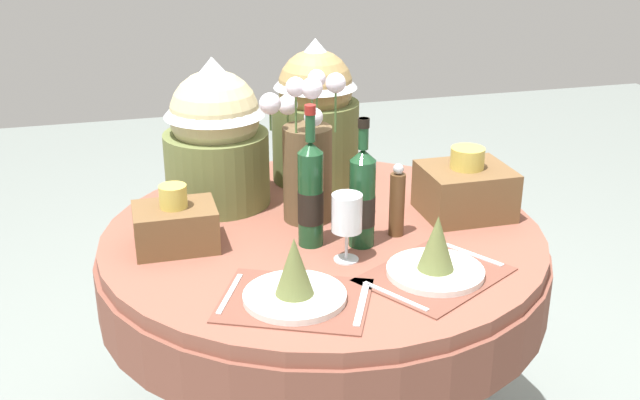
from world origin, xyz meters
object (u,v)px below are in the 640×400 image
at_px(place_setting_right, 436,259).
at_px(gift_tub_back_left, 215,128).
at_px(place_setting_left, 295,283).
at_px(wine_bottle_centre, 311,194).
at_px(gift_tub_back_centre, 315,106).
at_px(dining_table, 323,274).
at_px(wine_bottle_left, 362,198).
at_px(flower_vase, 307,160).
at_px(pepper_mill, 397,202).
at_px(wine_glass_right, 347,214).
at_px(woven_basket_side_right, 465,189).
at_px(woven_basket_side_left, 175,225).

bearing_deg(place_setting_right, gift_tub_back_left, 125.97).
bearing_deg(place_setting_left, gift_tub_back_left, 97.31).
distance_m(wine_bottle_centre, gift_tub_back_centre, 0.51).
bearing_deg(wine_bottle_centre, gift_tub_back_left, 118.57).
relative_size(dining_table, wine_bottle_left, 3.56).
height_order(flower_vase, pepper_mill, flower_vase).
relative_size(place_setting_right, wine_bottle_centre, 1.11).
xyz_separation_m(place_setting_right, gift_tub_back_centre, (-0.11, 0.73, 0.20)).
distance_m(wine_glass_right, woven_basket_side_right, 0.47).
xyz_separation_m(dining_table, flower_vase, (-0.02, 0.09, 0.31)).
bearing_deg(wine_bottle_centre, woven_basket_side_right, 9.94).
distance_m(wine_bottle_left, gift_tub_back_centre, 0.53).
height_order(place_setting_left, gift_tub_back_left, gift_tub_back_left).
bearing_deg(gift_tub_back_left, flower_vase, -40.73).
relative_size(place_setting_right, pepper_mill, 2.07).
bearing_deg(woven_basket_side_left, dining_table, -0.12).
relative_size(place_setting_left, wine_bottle_centre, 1.09).
bearing_deg(wine_glass_right, pepper_mill, 32.96).
bearing_deg(pepper_mill, place_setting_right, -87.88).
distance_m(wine_bottle_centre, woven_basket_side_left, 0.36).
xyz_separation_m(dining_table, gift_tub_back_left, (-0.25, 0.28, 0.37)).
bearing_deg(wine_glass_right, place_setting_right, -36.77).
relative_size(dining_table, pepper_mill, 6.04).
xyz_separation_m(dining_table, woven_basket_side_left, (-0.40, 0.00, 0.20)).
relative_size(place_setting_left, place_setting_right, 0.98).
relative_size(place_setting_right, woven_basket_side_right, 1.73).
relative_size(dining_table, wine_glass_right, 6.91).
distance_m(place_setting_left, gift_tub_back_centre, 0.83).
relative_size(place_setting_left, pepper_mill, 2.03).
distance_m(wine_bottle_left, wine_glass_right, 0.10).
bearing_deg(dining_table, gift_tub_back_centre, 78.07).
height_order(wine_bottle_left, wine_glass_right, wine_bottle_left).
xyz_separation_m(place_setting_right, woven_basket_side_right, (0.23, 0.34, 0.03)).
bearing_deg(place_setting_right, wine_bottle_left, 119.07).
xyz_separation_m(flower_vase, woven_basket_side_left, (-0.38, -0.09, -0.12)).
distance_m(flower_vase, pepper_mill, 0.28).
xyz_separation_m(gift_tub_back_centre, woven_basket_side_left, (-0.49, -0.40, -0.18)).
height_order(place_setting_right, woven_basket_side_left, woven_basket_side_left).
bearing_deg(woven_basket_side_right, flower_vase, 170.06).
height_order(wine_bottle_left, woven_basket_side_left, wine_bottle_left).
distance_m(gift_tub_back_left, woven_basket_side_right, 0.74).
bearing_deg(gift_tub_back_left, wine_glass_right, -61.38).
relative_size(wine_bottle_left, wine_bottle_centre, 0.91).
xyz_separation_m(place_setting_right, flower_vase, (-0.22, 0.42, 0.13)).
height_order(pepper_mill, gift_tub_back_left, gift_tub_back_left).
xyz_separation_m(flower_vase, pepper_mill, (0.21, -0.17, -0.08)).
height_order(dining_table, pepper_mill, pepper_mill).
bearing_deg(wine_bottle_left, dining_table, 124.00).
bearing_deg(woven_basket_side_left, flower_vase, 13.16).
xyz_separation_m(place_setting_right, gift_tub_back_left, (-0.44, 0.61, 0.18)).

